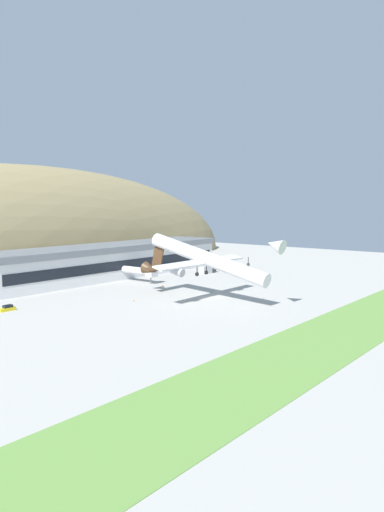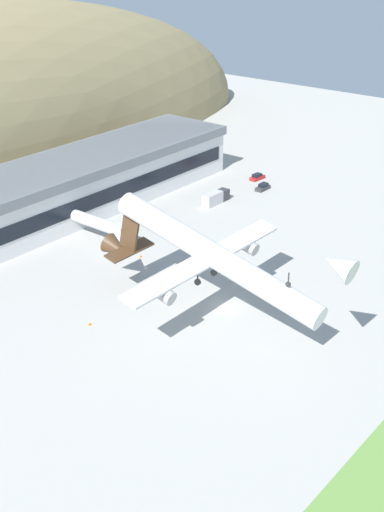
{
  "view_description": "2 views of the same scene",
  "coord_description": "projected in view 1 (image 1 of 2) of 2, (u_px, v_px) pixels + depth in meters",
  "views": [
    {
      "loc": [
        -118.0,
        -86.68,
        28.0
      ],
      "look_at": [
        -4.55,
        4.47,
        12.44
      ],
      "focal_mm": 35.0,
      "sensor_mm": 36.0,
      "label": 1
    },
    {
      "loc": [
        -88.8,
        -63.69,
        61.85
      ],
      "look_at": [
        -6.24,
        2.45,
        11.6
      ],
      "focal_mm": 50.0,
      "sensor_mm": 36.0,
      "label": 2
    }
  ],
  "objects": [
    {
      "name": "fuel_truck",
      "position": [
        208.0,
        270.0,
        198.69
      ],
      "size": [
        8.37,
        2.32,
        2.89
      ],
      "color": "#333338",
      "rests_on": "ground_plane"
    },
    {
      "name": "grass_strip_foreground",
      "position": [
        364.0,
        319.0,
        120.24
      ],
      "size": [
        301.72,
        19.87,
        0.08
      ],
      "primitive_type": "cube",
      "color": "#669342",
      "rests_on": "ground_plane"
    },
    {
      "name": "jetway_0",
      "position": [
        141.0,
        271.0,
        175.68
      ],
      "size": [
        3.38,
        15.32,
        5.43
      ],
      "color": "silver",
      "rests_on": "ground_plane"
    },
    {
      "name": "service_car_2",
      "position": [
        233.0,
        266.0,
        215.71
      ],
      "size": [
        4.6,
        2.17,
        1.61
      ],
      "color": "#B21E1E",
      "rests_on": "ground_plane"
    },
    {
      "name": "traffic_cone_1",
      "position": [
        134.0,
        300.0,
        142.5
      ],
      "size": [
        0.52,
        0.52,
        0.58
      ],
      "color": "orange",
      "rests_on": "ground_plane"
    },
    {
      "name": "service_car_0",
      "position": [
        7.0,
        308.0,
        129.62
      ],
      "size": [
        4.34,
        1.65,
        1.55
      ],
      "color": "gold",
      "rests_on": "ground_plane"
    },
    {
      "name": "service_car_1",
      "position": [
        236.0,
        269.0,
        207.97
      ],
      "size": [
        4.39,
        1.88,
        1.68
      ],
      "color": "#333338",
      "rests_on": "ground_plane"
    },
    {
      "name": "terminal_building",
      "position": [
        110.0,
        259.0,
        188.11
      ],
      "size": [
        105.08,
        20.42,
        12.33
      ],
      "color": "silver",
      "rests_on": "ground_plane"
    },
    {
      "name": "cargo_airplane",
      "position": [
        204.0,
        259.0,
        143.27
      ],
      "size": [
        38.02,
        49.78,
        15.09
      ],
      "color": "silver"
    },
    {
      "name": "hill_backdrop",
      "position": [
        30.0,
        267.0,
        217.87
      ],
      "size": [
        263.24,
        63.22,
        88.58
      ],
      "primitive_type": "ellipsoid",
      "color": "#8E7F56",
      "rests_on": "ground_plane"
    },
    {
      "name": "ground_plane",
      "position": [
        213.0,
        297.0,
        148.43
      ],
      "size": [
        335.24,
        335.24,
        0.0
      ],
      "primitive_type": "plane",
      "color": "#ADAAA3"
    },
    {
      "name": "traffic_cone_0",
      "position": [
        163.0,
        285.0,
        168.86
      ],
      "size": [
        0.52,
        0.52,
        0.58
      ],
      "color": "orange",
      "rests_on": "ground_plane"
    }
  ]
}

